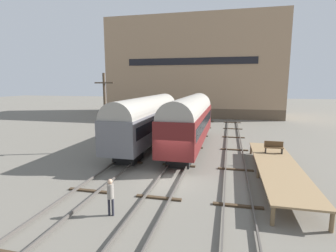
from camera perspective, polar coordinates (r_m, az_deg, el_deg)
ground_plane at (r=17.94m, az=0.51°, el=-11.59°), size 200.00×200.00×0.00m
track_left at (r=19.23m, az=-12.30°, el=-9.89°), size 2.60×60.00×0.26m
track_middle at (r=17.89m, az=0.51°, el=-11.16°), size 2.60×60.00×0.26m
track_right at (r=17.52m, az=14.70°, el=-11.93°), size 2.60×60.00×0.26m
train_car_grey at (r=26.23m, az=-4.66°, el=1.60°), size 2.95×15.51×5.08m
train_car_maroon at (r=25.53m, az=4.78°, el=1.49°), size 3.01×15.72×5.17m
station_platform at (r=19.17m, az=22.76°, el=-7.97°), size 2.71×12.79×1.02m
bench at (r=21.99m, az=22.03°, el=-4.21°), size 1.40×0.40×0.91m
person_worker at (r=13.36m, az=-12.42°, el=-14.16°), size 0.32×0.32×1.86m
utility_pole at (r=24.66m, az=-13.53°, el=3.05°), size 1.80×0.24×7.30m
warehouse_building at (r=54.38m, az=5.88°, el=12.33°), size 32.84×13.29×18.53m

